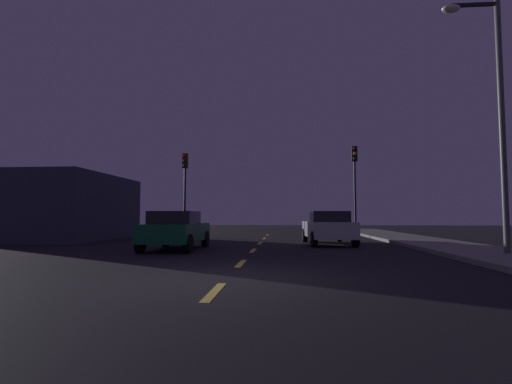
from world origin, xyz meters
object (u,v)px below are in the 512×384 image
object	(u,v)px
traffic_signal_right	(355,174)
car_stopped_ahead	(328,227)
street_lamp_right	(493,103)
car_adjacent_lane	(176,230)
traffic_signal_left	(185,178)

from	to	relation	value
traffic_signal_right	car_stopped_ahead	xyz separation A→B (m)	(-2.21, -5.38, -2.99)
traffic_signal_right	car_stopped_ahead	world-z (taller)	traffic_signal_right
traffic_signal_right	street_lamp_right	size ratio (longest dim) A/B	0.68
street_lamp_right	car_stopped_ahead	bearing A→B (deg)	130.40
car_adjacent_lane	street_lamp_right	xyz separation A→B (m)	(10.48, -2.02, 3.98)
car_stopped_ahead	car_adjacent_lane	xyz separation A→B (m)	(-5.99, -3.25, -0.02)
traffic_signal_left	car_stopped_ahead	xyz separation A→B (m)	(7.98, -5.38, -2.79)
street_lamp_right	car_adjacent_lane	bearing A→B (deg)	169.09
car_stopped_ahead	car_adjacent_lane	world-z (taller)	car_stopped_ahead
traffic_signal_left	car_stopped_ahead	world-z (taller)	traffic_signal_left
traffic_signal_left	street_lamp_right	world-z (taller)	street_lamp_right
car_adjacent_lane	traffic_signal_right	bearing A→B (deg)	46.45
street_lamp_right	traffic_signal_left	bearing A→B (deg)	139.50
street_lamp_right	traffic_signal_right	bearing A→B (deg)	102.06
traffic_signal_left	street_lamp_right	xyz separation A→B (m)	(12.47, -10.65, 1.17)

